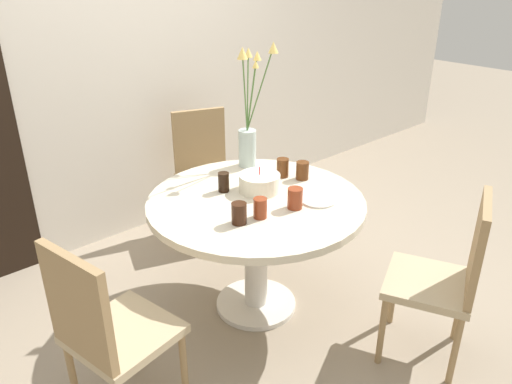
{
  "coord_description": "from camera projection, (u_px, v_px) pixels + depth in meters",
  "views": [
    {
      "loc": [
        -1.58,
        -1.78,
        1.86
      ],
      "look_at": [
        0.0,
        0.0,
        0.74
      ],
      "focal_mm": 35.0,
      "sensor_mm": 36.0,
      "label": 1
    }
  ],
  "objects": [
    {
      "name": "ground_plane",
      "position": [
        256.0,
        305.0,
        2.95
      ],
      "size": [
        16.0,
        16.0,
        0.0
      ],
      "primitive_type": "plane",
      "color": "gray"
    },
    {
      "name": "wall_back",
      "position": [
        122.0,
        52.0,
        3.31
      ],
      "size": [
        8.0,
        0.05,
        2.6
      ],
      "color": "silver",
      "rests_on": "ground_plane"
    },
    {
      "name": "dining_table",
      "position": [
        256.0,
        220.0,
        2.71
      ],
      "size": [
        1.16,
        1.16,
        0.7
      ],
      "color": "beige",
      "rests_on": "ground_plane"
    },
    {
      "name": "chair_right_flank",
      "position": [
        204.0,
        167.0,
        3.58
      ],
      "size": [
        0.51,
        0.51,
        0.9
      ],
      "rotation": [
        0.0,
        0.0,
        -0.35
      ],
      "color": "tan",
      "rests_on": "ground_plane"
    },
    {
      "name": "chair_far_back",
      "position": [
        105.0,
        328.0,
        2.02
      ],
      "size": [
        0.47,
        0.47,
        0.9
      ],
      "rotation": [
        0.0,
        0.0,
        1.76
      ],
      "color": "tan",
      "rests_on": "ground_plane"
    },
    {
      "name": "chair_near_front",
      "position": [
        448.0,
        273.0,
        2.37
      ],
      "size": [
        0.53,
        0.53,
        0.9
      ],
      "rotation": [
        0.0,
        0.0,
        3.57
      ],
      "color": "tan",
      "rests_on": "ground_plane"
    },
    {
      "name": "birthday_cake",
      "position": [
        260.0,
        183.0,
        2.73
      ],
      "size": [
        0.23,
        0.23,
        0.14
      ],
      "color": "white",
      "rests_on": "dining_table"
    },
    {
      "name": "flower_vase",
      "position": [
        249.0,
        127.0,
        2.98
      ],
      "size": [
        0.3,
        0.27,
        0.75
      ],
      "color": "#B2C6C1",
      "rests_on": "dining_table"
    },
    {
      "name": "side_plate",
      "position": [
        318.0,
        200.0,
        2.63
      ],
      "size": [
        0.19,
        0.19,
        0.01
      ],
      "color": "silver",
      "rests_on": "dining_table"
    },
    {
      "name": "drink_glass_0",
      "position": [
        239.0,
        213.0,
        2.39
      ],
      "size": [
        0.07,
        0.07,
        0.11
      ],
      "color": "#33190C",
      "rests_on": "dining_table"
    },
    {
      "name": "drink_glass_1",
      "position": [
        295.0,
        198.0,
        2.53
      ],
      "size": [
        0.08,
        0.08,
        0.11
      ],
      "color": "maroon",
      "rests_on": "dining_table"
    },
    {
      "name": "drink_glass_2",
      "position": [
        224.0,
        182.0,
        2.72
      ],
      "size": [
        0.06,
        0.06,
        0.11
      ],
      "color": "black",
      "rests_on": "dining_table"
    },
    {
      "name": "drink_glass_3",
      "position": [
        283.0,
        168.0,
        2.9
      ],
      "size": [
        0.07,
        0.07,
        0.11
      ],
      "color": "#51280F",
      "rests_on": "dining_table"
    },
    {
      "name": "drink_glass_4",
      "position": [
        302.0,
        171.0,
        2.87
      ],
      "size": [
        0.07,
        0.07,
        0.1
      ],
      "color": "#51280F",
      "rests_on": "dining_table"
    },
    {
      "name": "drink_glass_5",
      "position": [
        260.0,
        208.0,
        2.44
      ],
      "size": [
        0.07,
        0.07,
        0.1
      ],
      "color": "maroon",
      "rests_on": "dining_table"
    }
  ]
}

